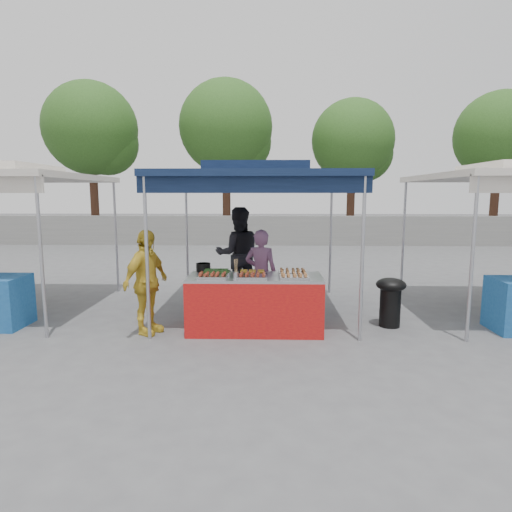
{
  "coord_description": "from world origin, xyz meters",
  "views": [
    {
      "loc": [
        0.19,
        -6.37,
        2.05
      ],
      "look_at": [
        0.0,
        0.6,
        1.05
      ],
      "focal_mm": 30.0,
      "sensor_mm": 36.0,
      "label": 1
    }
  ],
  "objects_px": {
    "customer_person": "(146,282)",
    "cooking_pot": "(203,267)",
    "wok_burner": "(390,298)",
    "vendor_woman": "(261,274)",
    "vendor_table": "(255,304)",
    "helper_man": "(238,254)"
  },
  "relations": [
    {
      "from": "wok_burner",
      "to": "customer_person",
      "type": "distance_m",
      "value": 3.75
    },
    {
      "from": "customer_person",
      "to": "vendor_table",
      "type": "bearing_deg",
      "value": -60.52
    },
    {
      "from": "wok_burner",
      "to": "vendor_woman",
      "type": "xyz_separation_m",
      "value": [
        -2.03,
        0.46,
        0.29
      ]
    },
    {
      "from": "vendor_table",
      "to": "helper_man",
      "type": "distance_m",
      "value": 2.02
    },
    {
      "from": "wok_burner",
      "to": "vendor_woman",
      "type": "distance_m",
      "value": 2.1
    },
    {
      "from": "wok_burner",
      "to": "helper_man",
      "type": "bearing_deg",
      "value": 164.13
    },
    {
      "from": "customer_person",
      "to": "cooking_pot",
      "type": "bearing_deg",
      "value": -32.41
    },
    {
      "from": "helper_man",
      "to": "wok_burner",
      "type": "bearing_deg",
      "value": 136.16
    },
    {
      "from": "vendor_woman",
      "to": "helper_man",
      "type": "xyz_separation_m",
      "value": [
        -0.46,
        1.17,
        0.17
      ]
    },
    {
      "from": "vendor_table",
      "to": "helper_man",
      "type": "height_order",
      "value": "helper_man"
    },
    {
      "from": "vendor_table",
      "to": "wok_burner",
      "type": "relative_size",
      "value": 2.58
    },
    {
      "from": "cooking_pot",
      "to": "helper_man",
      "type": "xyz_separation_m",
      "value": [
        0.45,
        1.57,
        -0.01
      ]
    },
    {
      "from": "wok_burner",
      "to": "helper_man",
      "type": "height_order",
      "value": "helper_man"
    },
    {
      "from": "cooking_pot",
      "to": "wok_burner",
      "type": "relative_size",
      "value": 0.29
    },
    {
      "from": "vendor_table",
      "to": "vendor_woman",
      "type": "xyz_separation_m",
      "value": [
        0.08,
        0.75,
        0.32
      ]
    },
    {
      "from": "cooking_pot",
      "to": "customer_person",
      "type": "distance_m",
      "value": 0.93
    },
    {
      "from": "cooking_pot",
      "to": "customer_person",
      "type": "xyz_separation_m",
      "value": [
        -0.77,
        -0.51,
        -0.14
      ]
    },
    {
      "from": "vendor_woman",
      "to": "wok_burner",
      "type": "bearing_deg",
      "value": -178.4
    },
    {
      "from": "helper_man",
      "to": "vendor_table",
      "type": "bearing_deg",
      "value": 90.53
    },
    {
      "from": "vendor_woman",
      "to": "helper_man",
      "type": "distance_m",
      "value": 1.27
    },
    {
      "from": "helper_man",
      "to": "customer_person",
      "type": "xyz_separation_m",
      "value": [
        -1.21,
        -2.08,
        -0.13
      ]
    },
    {
      "from": "cooking_pot",
      "to": "vendor_woman",
      "type": "bearing_deg",
      "value": 23.37
    }
  ]
}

